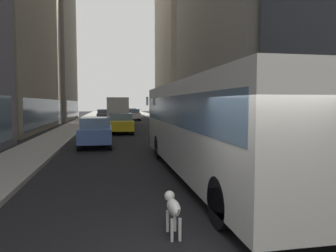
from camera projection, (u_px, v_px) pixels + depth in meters
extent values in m
plane|color=black|center=(126.00, 122.00, 39.37)|extent=(120.00, 120.00, 0.00)
cube|color=#9E9991|center=(80.00, 122.00, 38.32)|extent=(2.40, 110.00, 0.15)
cube|color=#9E9991|center=(170.00, 121.00, 40.42)|extent=(2.40, 110.00, 0.15)
cube|color=slate|center=(47.00, 112.00, 28.80)|extent=(0.08, 16.21, 2.40)
cube|color=gray|center=(39.00, 15.00, 44.70)|extent=(8.90, 16.05, 30.51)
cube|color=slate|center=(73.00, 109.00, 46.50)|extent=(0.08, 14.45, 2.40)
cube|color=slate|center=(199.00, 112.00, 30.44)|extent=(0.08, 18.85, 2.40)
cube|color=#A0937F|center=(196.00, 22.00, 50.42)|extent=(11.24, 15.37, 31.25)
cube|color=slate|center=(162.00, 108.00, 50.40)|extent=(0.08, 13.84, 2.40)
cube|color=silver|center=(210.00, 125.00, 10.07)|extent=(2.55, 11.50, 2.75)
cube|color=slate|center=(210.00, 110.00, 10.04)|extent=(2.57, 11.04, 0.90)
cube|color=black|center=(174.00, 140.00, 15.74)|extent=(2.55, 0.16, 0.44)
cylinder|color=black|center=(159.00, 147.00, 13.43)|extent=(0.30, 1.00, 1.00)
cylinder|color=black|center=(209.00, 146.00, 13.85)|extent=(0.30, 1.00, 1.00)
cylinder|color=black|center=(223.00, 202.00, 5.88)|extent=(0.30, 1.00, 1.00)
cylinder|color=black|center=(327.00, 196.00, 6.30)|extent=(0.30, 1.00, 1.00)
cube|color=silver|center=(147.00, 101.00, 14.80)|extent=(0.08, 0.24, 0.40)
cube|color=black|center=(130.00, 114.00, 50.82)|extent=(1.93, 4.21, 0.75)
cube|color=slate|center=(130.00, 110.00, 50.57)|extent=(1.78, 1.89, 0.55)
cylinder|color=black|center=(124.00, 116.00, 52.35)|extent=(0.22, 0.64, 0.64)
cylinder|color=black|center=(134.00, 116.00, 52.66)|extent=(0.22, 0.64, 0.64)
cylinder|color=black|center=(125.00, 117.00, 49.04)|extent=(0.22, 0.64, 0.64)
cylinder|color=black|center=(136.00, 117.00, 49.35)|extent=(0.22, 0.64, 0.64)
cube|color=slate|center=(104.00, 116.00, 42.33)|extent=(1.90, 4.41, 0.75)
cube|color=slate|center=(104.00, 111.00, 42.06)|extent=(1.75, 1.98, 0.55)
cylinder|color=black|center=(99.00, 118.00, 43.95)|extent=(0.22, 0.64, 0.64)
cylinder|color=black|center=(111.00, 118.00, 44.26)|extent=(0.22, 0.64, 0.64)
cylinder|color=black|center=(98.00, 119.00, 40.45)|extent=(0.22, 0.64, 0.64)
cylinder|color=black|center=(111.00, 119.00, 40.76)|extent=(0.22, 0.64, 0.64)
cube|color=#B7BABF|center=(187.00, 130.00, 19.73)|extent=(1.81, 4.65, 0.75)
cube|color=slate|center=(188.00, 120.00, 19.45)|extent=(1.66, 2.09, 0.55)
cylinder|color=black|center=(169.00, 133.00, 21.48)|extent=(0.22, 0.64, 0.64)
cylinder|color=black|center=(191.00, 133.00, 21.77)|extent=(0.22, 0.64, 0.64)
cylinder|color=black|center=(182.00, 140.00, 17.74)|extent=(0.22, 0.64, 0.64)
cylinder|color=black|center=(208.00, 139.00, 18.03)|extent=(0.22, 0.64, 0.64)
cube|color=yellow|center=(120.00, 125.00, 24.94)|extent=(1.89, 4.64, 0.75)
cube|color=slate|center=(120.00, 117.00, 24.67)|extent=(1.74, 2.09, 0.55)
cylinder|color=black|center=(110.00, 128.00, 26.68)|extent=(0.22, 0.64, 0.64)
cylinder|color=black|center=(129.00, 127.00, 26.99)|extent=(0.22, 0.64, 0.64)
cylinder|color=black|center=(110.00, 131.00, 22.95)|extent=(0.22, 0.64, 0.64)
cylinder|color=black|center=(133.00, 131.00, 23.25)|extent=(0.22, 0.64, 0.64)
cube|color=silver|center=(133.00, 115.00, 44.51)|extent=(1.92, 4.01, 0.75)
cube|color=slate|center=(133.00, 111.00, 44.27)|extent=(1.77, 1.81, 0.55)
cylinder|color=black|center=(126.00, 118.00, 45.94)|extent=(0.22, 0.64, 0.64)
cylinder|color=black|center=(138.00, 117.00, 46.26)|extent=(0.22, 0.64, 0.64)
cylinder|color=black|center=(127.00, 119.00, 42.83)|extent=(0.22, 0.64, 0.64)
cylinder|color=black|center=(140.00, 118.00, 43.14)|extent=(0.22, 0.64, 0.64)
cube|color=#4C6BB7|center=(96.00, 134.00, 17.29)|extent=(1.71, 4.20, 0.75)
cube|color=slate|center=(96.00, 122.00, 17.04)|extent=(1.57, 1.89, 0.55)
cylinder|color=black|center=(85.00, 137.00, 18.83)|extent=(0.22, 0.64, 0.64)
cylinder|color=black|center=(110.00, 137.00, 19.11)|extent=(0.22, 0.64, 0.64)
cylinder|color=black|center=(79.00, 145.00, 15.53)|extent=(0.22, 0.64, 0.64)
cylinder|color=black|center=(110.00, 144.00, 15.80)|extent=(0.22, 0.64, 0.64)
cube|color=#A51919|center=(117.00, 111.00, 38.79)|extent=(2.30, 2.00, 2.10)
cube|color=silver|center=(117.00, 109.00, 35.10)|extent=(2.30, 5.50, 2.60)
cylinder|color=black|center=(109.00, 119.00, 38.68)|extent=(0.28, 0.90, 0.90)
cylinder|color=black|center=(125.00, 119.00, 39.05)|extent=(0.28, 0.90, 0.90)
cylinder|color=black|center=(108.00, 122.00, 33.29)|extent=(0.28, 0.90, 0.90)
cylinder|color=black|center=(127.00, 121.00, 33.66)|extent=(0.28, 0.90, 0.90)
ellipsoid|color=white|center=(174.00, 207.00, 5.52)|extent=(0.22, 0.60, 0.26)
sphere|color=white|center=(170.00, 196.00, 5.88)|extent=(0.20, 0.20, 0.20)
sphere|color=black|center=(166.00, 195.00, 5.89)|extent=(0.07, 0.07, 0.07)
sphere|color=black|center=(172.00, 195.00, 5.91)|extent=(0.07, 0.07, 0.07)
cylinder|color=white|center=(178.00, 212.00, 5.12)|extent=(0.03, 0.16, 0.19)
cylinder|color=white|center=(168.00, 221.00, 5.73)|extent=(0.06, 0.06, 0.40)
cylinder|color=white|center=(175.00, 221.00, 5.76)|extent=(0.06, 0.06, 0.40)
cylinder|color=white|center=(172.00, 230.00, 5.32)|extent=(0.06, 0.06, 0.40)
cylinder|color=white|center=(180.00, 230.00, 5.35)|extent=(0.06, 0.06, 0.40)
sphere|color=black|center=(175.00, 203.00, 5.62)|extent=(0.04, 0.04, 0.04)
sphere|color=black|center=(171.00, 208.00, 5.43)|extent=(0.04, 0.04, 0.04)
sphere|color=black|center=(177.00, 207.00, 5.34)|extent=(0.04, 0.04, 0.04)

